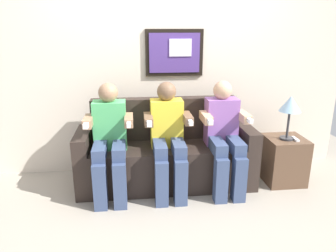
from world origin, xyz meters
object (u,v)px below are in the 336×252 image
object	(u,v)px
person_on_right	(224,133)
table_lamp	(290,106)
person_on_left	(110,137)
side_table_right	(284,160)
person_in_middle	(168,135)
couch	(166,156)
spare_remote_on_table	(295,139)

from	to	relation	value
person_on_right	table_lamp	size ratio (longest dim) A/B	2.41
person_on_left	side_table_right	distance (m)	1.87
person_on_left	table_lamp	bearing A→B (deg)	0.98
side_table_right	person_in_middle	bearing A→B (deg)	-177.22
person_on_right	person_on_left	bearing A→B (deg)	180.00
person_on_left	person_on_right	size ratio (longest dim) A/B	1.00
couch	person_on_right	distance (m)	0.66
person_in_middle	side_table_right	xyz separation A→B (m)	(1.26, 0.06, -0.36)
side_table_right	person_on_right	bearing A→B (deg)	-174.97
person_in_middle	side_table_right	bearing A→B (deg)	2.78
couch	person_on_left	world-z (taller)	person_on_left
side_table_right	spare_remote_on_table	bearing A→B (deg)	-43.92
side_table_right	spare_remote_on_table	xyz separation A→B (m)	(0.07, -0.06, 0.26)
side_table_right	table_lamp	distance (m)	0.61
person_on_left	side_table_right	xyz separation A→B (m)	(1.83, 0.06, -0.36)
person_in_middle	person_on_right	size ratio (longest dim) A/B	1.00
person_on_right	spare_remote_on_table	world-z (taller)	person_on_right
spare_remote_on_table	table_lamp	bearing A→B (deg)	157.68
person_on_left	person_in_middle	size ratio (longest dim) A/B	1.00
person_on_left	person_on_right	distance (m)	1.13
couch	side_table_right	bearing A→B (deg)	-4.78
person_on_right	side_table_right	world-z (taller)	person_on_right
couch	person_on_left	bearing A→B (deg)	-163.56
person_on_right	couch	bearing A→B (deg)	163.55
person_on_left	person_in_middle	xyz separation A→B (m)	(0.57, 0.00, 0.00)
person_in_middle	side_table_right	size ratio (longest dim) A/B	2.22
spare_remote_on_table	couch	bearing A→B (deg)	172.78
person_on_left	person_on_right	xyz separation A→B (m)	(1.13, 0.00, 0.00)
person_on_right	spare_remote_on_table	distance (m)	0.77
couch	side_table_right	xyz separation A→B (m)	(1.26, -0.11, -0.06)
table_lamp	spare_remote_on_table	distance (m)	0.36
table_lamp	couch	bearing A→B (deg)	173.79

